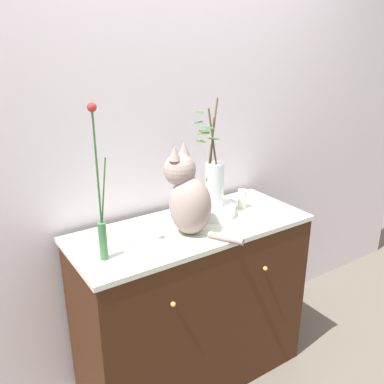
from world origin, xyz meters
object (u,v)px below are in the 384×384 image
object	(u,v)px
bowl_porcelain	(214,210)
candle_pillar	(242,199)
vase_slim_green	(101,214)
cat_sitting	(188,196)
vase_glass_clear	(214,180)
sideboard	(192,304)

from	to	relation	value
bowl_porcelain	candle_pillar	distance (m)	0.19
vase_slim_green	bowl_porcelain	size ratio (longest dim) A/B	2.94
cat_sitting	candle_pillar	size ratio (longest dim) A/B	3.66
vase_slim_green	vase_glass_clear	world-z (taller)	vase_slim_green
cat_sitting	vase_slim_green	bearing A→B (deg)	-177.25
sideboard	cat_sitting	size ratio (longest dim) A/B	2.82
bowl_porcelain	vase_glass_clear	distance (m)	0.16
bowl_porcelain	vase_glass_clear	xyz separation A→B (m)	(-0.00, 0.00, 0.16)
cat_sitting	vase_glass_clear	xyz separation A→B (m)	(0.22, 0.10, 0.01)
bowl_porcelain	vase_glass_clear	size ratio (longest dim) A/B	0.41
cat_sitting	candle_pillar	world-z (taller)	cat_sitting
vase_glass_clear	candle_pillar	world-z (taller)	vase_glass_clear
vase_glass_clear	cat_sitting	bearing A→B (deg)	-156.15
vase_glass_clear	bowl_porcelain	bearing A→B (deg)	-39.56
vase_slim_green	sideboard	bearing A→B (deg)	7.85
candle_pillar	vase_slim_green	bearing A→B (deg)	-172.41
cat_sitting	vase_glass_clear	size ratio (longest dim) A/B	0.79
sideboard	vase_slim_green	distance (m)	0.83
bowl_porcelain	sideboard	bearing A→B (deg)	-163.70
sideboard	cat_sitting	distance (m)	0.65
bowl_porcelain	candle_pillar	xyz separation A→B (m)	(0.19, -0.00, 0.02)
vase_slim_green	vase_glass_clear	xyz separation A→B (m)	(0.66, 0.12, -0.01)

